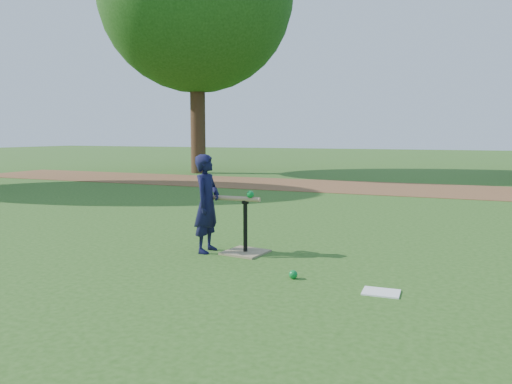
% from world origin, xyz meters
% --- Properties ---
extents(ground, '(80.00, 80.00, 0.00)m').
position_xyz_m(ground, '(0.00, 0.00, 0.00)').
color(ground, '#285116').
rests_on(ground, ground).
extents(dirt_strip, '(24.00, 3.00, 0.01)m').
position_xyz_m(dirt_strip, '(0.00, 7.50, 0.01)').
color(dirt_strip, brown).
rests_on(dirt_strip, ground).
extents(child, '(0.28, 0.41, 1.09)m').
position_xyz_m(child, '(-0.24, 0.03, 0.55)').
color(child, black).
rests_on(child, ground).
extents(wiffle_ball_ground, '(0.08, 0.08, 0.08)m').
position_xyz_m(wiffle_ball_ground, '(0.99, -0.59, 0.04)').
color(wiffle_ball_ground, '#0B7F2F').
rests_on(wiffle_ball_ground, ground).
extents(clipboard, '(0.31, 0.24, 0.01)m').
position_xyz_m(clipboard, '(1.79, -0.69, 0.01)').
color(clipboard, white).
rests_on(clipboard, ground).
extents(batting_tee, '(0.49, 0.49, 0.61)m').
position_xyz_m(batting_tee, '(0.18, 0.13, 0.11)').
color(batting_tee, '#92815D').
rests_on(batting_tee, ground).
extents(swing_action, '(0.63, 0.10, 0.13)m').
position_xyz_m(swing_action, '(0.07, 0.11, 0.62)').
color(swing_action, tan).
rests_on(swing_action, ground).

